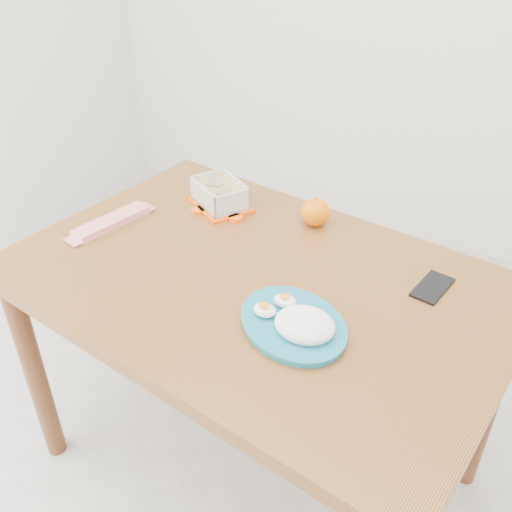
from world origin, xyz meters
The scene contains 7 objects.
ground centered at (0.00, 0.00, 0.00)m, with size 3.50×3.50×0.00m, color #B7B7B2.
dining_table centered at (-0.02, 0.13, 0.66)m, with size 1.34×0.99×0.75m.
food_container centered at (-0.30, 0.39, 0.79)m, with size 0.23×0.22×0.08m.
orange_fruit centered at (0.00, 0.43, 0.79)m, with size 0.08×0.08×0.08m, color orange.
rice_plate centered at (0.16, -0.01, 0.77)m, with size 0.37×0.37×0.07m.
candy_bar centered at (-0.51, 0.14, 0.76)m, with size 0.24×0.06×0.02m, color red.
smartphone centered at (0.38, 0.29, 0.75)m, with size 0.06×0.13×0.01m, color black.
Camera 1 is at (0.55, -0.89, 1.59)m, focal length 40.00 mm.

